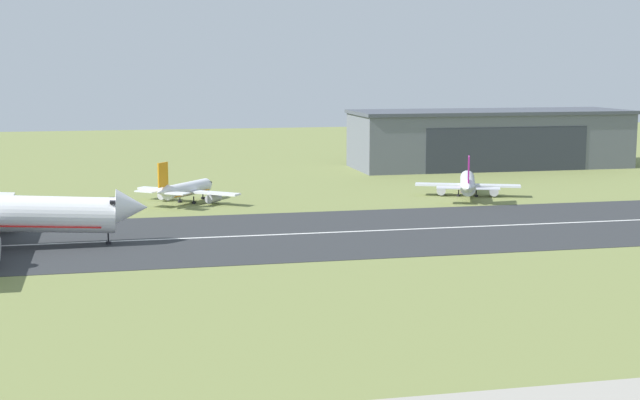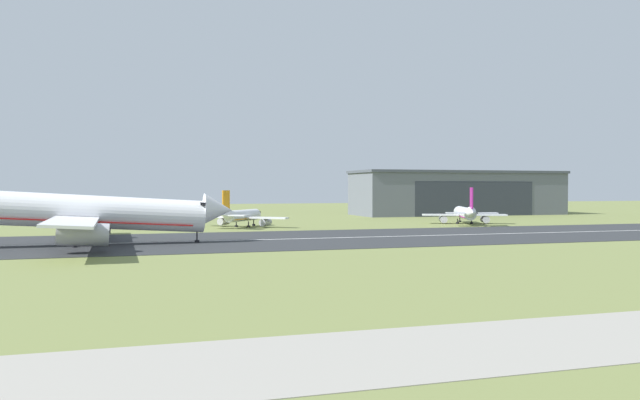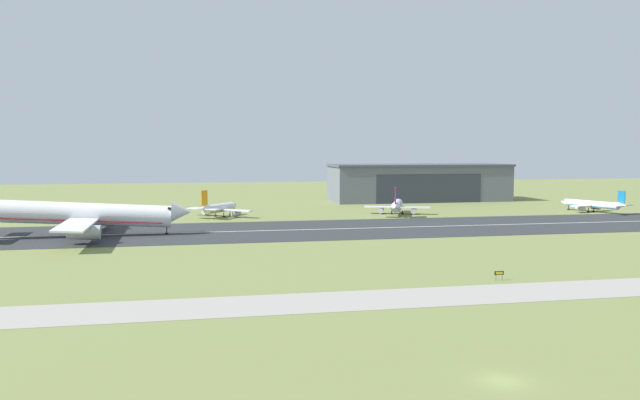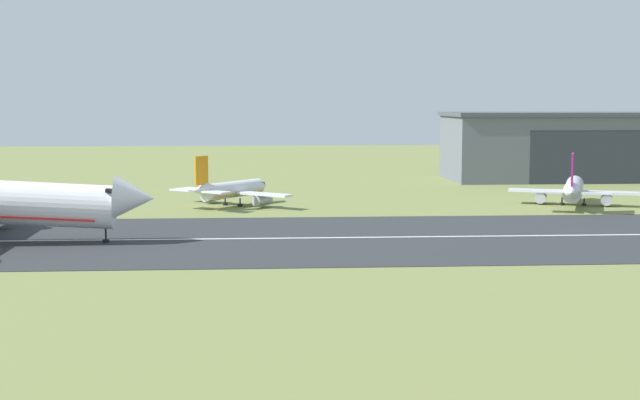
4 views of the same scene
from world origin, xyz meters
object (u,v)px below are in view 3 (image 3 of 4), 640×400
object	(u,v)px
airplane_landing	(81,215)
runway_sign	(499,274)
airplane_parked_east	(219,208)
airplane_parked_west	(592,204)
airplane_parked_centre	(397,206)

from	to	relation	value
airplane_landing	runway_sign	xyz separation A→B (m)	(77.36, -68.15, -4.44)
airplane_parked_east	airplane_landing	bearing A→B (deg)	-131.31
airplane_landing	runway_sign	world-z (taller)	airplane_landing
airplane_landing	runway_sign	bearing A→B (deg)	-41.38
airplane_parked_east	airplane_parked_west	bearing A→B (deg)	-4.40
airplane_landing	airplane_parked_west	distance (m)	165.75
airplane_parked_west	airplane_parked_east	distance (m)	127.94
airplane_parked_west	airplane_landing	bearing A→B (deg)	-169.43
airplane_parked_east	runway_sign	world-z (taller)	airplane_parked_east
runway_sign	airplane_parked_centre	bearing A→B (deg)	80.88
airplane_landing	airplane_parked_centre	bearing A→B (deg)	21.17
airplane_parked_east	runway_sign	size ratio (longest dim) A/B	12.80
airplane_landing	airplane_parked_centre	world-z (taller)	airplane_landing
airplane_landing	airplane_parked_east	distance (m)	53.61
airplane_parked_centre	airplane_parked_east	bearing A→B (deg)	176.36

